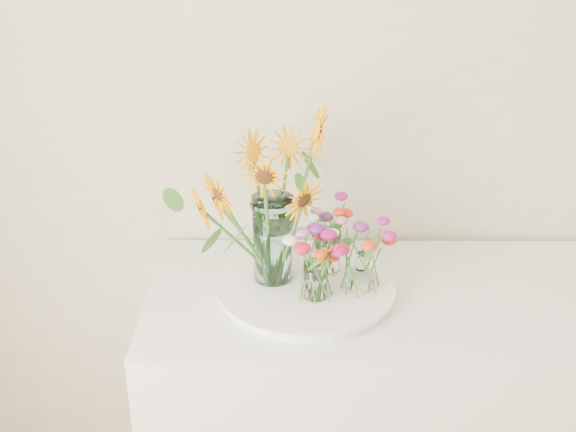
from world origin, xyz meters
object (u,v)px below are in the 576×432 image
(counter, at_px, (398,423))
(mason_jar, at_px, (273,239))
(tray, at_px, (306,289))
(small_vase_b, at_px, (361,272))
(small_vase_a, at_px, (316,281))
(small_vase_c, at_px, (327,251))

(counter, height_order, mason_jar, mason_jar)
(tray, height_order, small_vase_b, small_vase_b)
(mason_jar, distance_m, small_vase_a, 0.16)
(counter, xyz_separation_m, mason_jar, (-0.36, 0.03, 0.60))
(mason_jar, bearing_deg, tray, -18.00)
(mason_jar, xyz_separation_m, small_vase_b, (0.23, -0.05, -0.07))
(small_vase_b, height_order, small_vase_c, small_vase_c)
(counter, distance_m, tray, 0.54)
(mason_jar, relative_size, small_vase_c, 1.96)
(counter, distance_m, small_vase_a, 0.59)
(small_vase_b, xyz_separation_m, small_vase_c, (-0.08, 0.10, 0.01))
(tray, xyz_separation_m, mason_jar, (-0.09, 0.03, 0.13))
(small_vase_b, bearing_deg, tray, 170.15)
(counter, xyz_separation_m, tray, (-0.28, 0.00, 0.46))
(counter, height_order, small_vase_a, small_vase_a)
(mason_jar, bearing_deg, small_vase_a, -40.18)
(small_vase_a, relative_size, small_vase_b, 0.94)
(mason_jar, relative_size, small_vase_a, 2.34)
(mason_jar, xyz_separation_m, small_vase_c, (0.15, 0.04, -0.06))
(counter, bearing_deg, mason_jar, 175.38)
(small_vase_a, xyz_separation_m, small_vase_c, (0.04, 0.14, 0.01))
(tray, relative_size, small_vase_b, 4.10)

